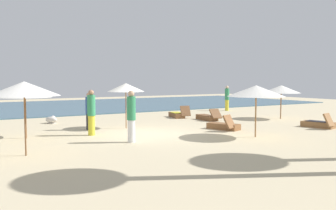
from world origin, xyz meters
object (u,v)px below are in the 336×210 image
object	(u,v)px
umbrella_4	(281,89)
person_2	(91,112)
person_3	(227,98)
lounger_1	(177,115)
lounger_0	(208,117)
lounger_2	(224,126)
person_0	(89,111)
lounger_3	(319,124)
person_1	(131,116)
umbrella_1	(256,91)
umbrella_3	(126,87)
umbrella_0	(24,89)
umbrella_2	(25,93)
dog	(52,120)

from	to	relation	value
umbrella_4	person_2	bearing A→B (deg)	-178.47
person_3	lounger_1	bearing A→B (deg)	-159.15
lounger_0	lounger_2	distance (m)	3.87
lounger_0	lounger_1	bearing A→B (deg)	109.46
person_0	lounger_1	bearing A→B (deg)	20.53
lounger_1	lounger_3	world-z (taller)	lounger_3
lounger_3	person_1	bearing A→B (deg)	174.07
lounger_0	lounger_1	xyz separation A→B (m)	(-0.72, 2.04, 0.01)
umbrella_1	person_2	xyz separation A→B (m)	(-5.47, 3.87, -0.89)
umbrella_4	lounger_0	bearing A→B (deg)	158.21
lounger_0	lounger_3	distance (m)	5.92
umbrella_1	lounger_1	world-z (taller)	umbrella_1
umbrella_3	lounger_1	distance (m)	5.70
umbrella_0	lounger_1	size ratio (longest dim) A/B	1.31
lounger_2	lounger_3	distance (m)	4.70
umbrella_4	person_1	distance (m)	11.25
lounger_3	person_3	xyz separation A→B (m)	(2.33, 9.50, 0.75)
umbrella_2	dog	xyz separation A→B (m)	(2.04, 4.38, -1.61)
umbrella_4	person_0	world-z (taller)	umbrella_4
lounger_3	lounger_2	bearing A→B (deg)	157.04
umbrella_2	lounger_3	size ratio (longest dim) A/B	1.19
lounger_0	lounger_1	distance (m)	2.16
umbrella_1	person_0	world-z (taller)	umbrella_1
umbrella_0	person_0	distance (m)	5.84
lounger_2	person_0	size ratio (longest dim) A/B	1.02
umbrella_2	lounger_0	world-z (taller)	umbrella_2
lounger_0	person_0	xyz separation A→B (m)	(-7.04, -0.33, 0.70)
person_0	person_1	bearing A→B (deg)	-86.72
lounger_1	dog	distance (m)	7.27
lounger_0	person_0	bearing A→B (deg)	-177.32
umbrella_4	lounger_1	size ratio (longest dim) A/B	1.26
person_1	dog	distance (m)	7.46
umbrella_3	person_2	bearing A→B (deg)	-150.37
umbrella_4	person_3	distance (m)	5.95
person_1	person_3	distance (m)	14.53
lounger_1	person_0	distance (m)	6.78
lounger_3	lounger_1	bearing A→B (deg)	114.47
umbrella_3	lounger_3	distance (m)	9.38
lounger_3	person_1	world-z (taller)	person_1
lounger_2	person_2	size ratio (longest dim) A/B	0.92
lounger_1	person_0	world-z (taller)	person_0
person_0	umbrella_2	bearing A→B (deg)	-160.37
umbrella_3	lounger_2	distance (m)	4.91
lounger_2	umbrella_1	bearing A→B (deg)	-97.92
umbrella_4	person_1	world-z (taller)	umbrella_4
lounger_1	lounger_3	bearing A→B (deg)	-65.53
person_3	lounger_2	bearing A→B (deg)	-130.94
lounger_1	person_2	world-z (taller)	person_2
umbrella_3	lounger_0	xyz separation A→B (m)	(5.38, 0.74, -1.76)
person_3	dog	size ratio (longest dim) A/B	2.26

